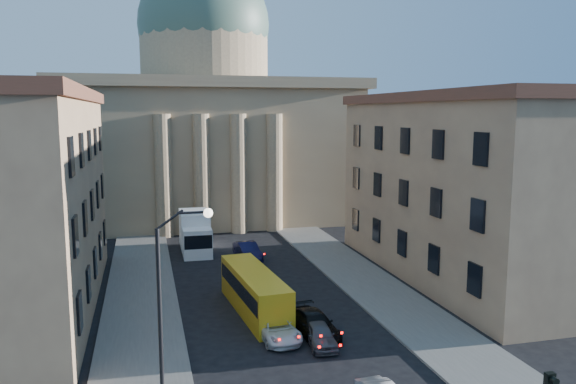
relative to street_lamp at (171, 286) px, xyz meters
name	(u,v)px	position (x,y,z in m)	size (l,w,h in m)	color
sidewalk_left	(141,320)	(-1.53, 10.00, -5.21)	(5.00, 60.00, 0.15)	#5A5752
sidewalk_right	(388,298)	(15.47, 10.00, -5.21)	(5.00, 60.00, 0.15)	#5A5752
church	(206,122)	(6.97, 47.47, 6.59)	(68.02, 28.76, 36.60)	#8C7256
building_left	(1,202)	(-10.03, 14.00, 2.14)	(11.60, 26.60, 14.70)	tan
building_right	(468,185)	(23.97, 14.00, 2.14)	(11.60, 26.60, 14.70)	tan
street_lamp	(171,286)	(0.00, 0.00, 0.00)	(2.62, 0.44, 8.83)	black
car_left_mid	(276,329)	(6.17, 5.17, -4.66)	(2.06, 4.47, 1.24)	silver
car_right_mid	(314,324)	(8.49, 5.12, -4.59)	(1.94, 4.77, 1.38)	black
car_right_far	(320,335)	(8.36, 3.63, -4.66)	(1.48, 3.68, 1.25)	#4C4B51
car_right_distant	(248,251)	(7.77, 23.20, -4.51)	(1.64, 4.69, 1.55)	black
city_bus	(254,290)	(5.78, 9.84, -3.80)	(3.07, 9.96, 2.76)	gold
box_truck	(195,234)	(3.49, 27.32, -3.53)	(2.74, 6.77, 3.70)	white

